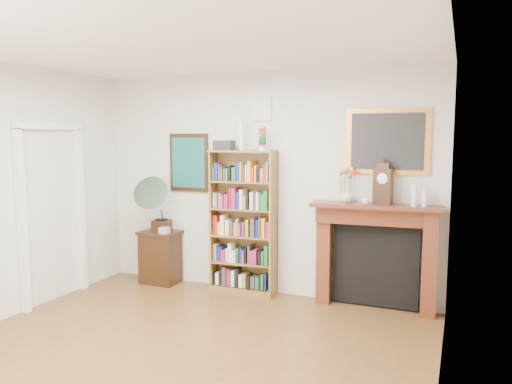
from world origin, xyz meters
TOP-DOWN VIEW (x-y plane):
  - room at (0.00, 0.00)m, footprint 4.51×5.01m
  - door_casing at (-2.21, 1.20)m, footprint 0.08×1.02m
  - teal_poster at (-1.05, 2.48)m, footprint 0.58×0.04m
  - small_picture at (0.00, 2.48)m, footprint 0.26×0.04m
  - gilt_painting at (1.55, 2.48)m, footprint 0.95×0.04m
  - bookshelf at (-0.19, 2.33)m, footprint 0.87×0.37m
  - side_cabinet at (-1.41, 2.29)m, footprint 0.53×0.39m
  - fireplace at (1.46, 2.39)m, footprint 1.49×0.45m
  - gramophone at (-1.42, 2.22)m, footprint 0.60×0.68m
  - cd_stack at (-1.26, 2.18)m, footprint 0.13×0.13m
  - mantel_clock at (1.53, 2.36)m, footprint 0.22×0.15m
  - flower_vase at (1.13, 2.37)m, footprint 0.18×0.18m
  - teacup at (1.36, 2.27)m, footprint 0.11×0.11m
  - bottle_left at (1.88, 2.33)m, footprint 0.07×0.07m
  - bottle_right at (1.99, 2.34)m, footprint 0.06×0.06m

SIDE VIEW (x-z plane):
  - side_cabinet at x=-1.41m, z-range 0.00..0.72m
  - fireplace at x=1.46m, z-range 0.12..1.36m
  - cd_stack at x=-1.26m, z-range 0.72..0.80m
  - bookshelf at x=-0.19m, z-range -0.03..2.08m
  - gramophone at x=-1.42m, z-range 0.77..1.53m
  - door_casing at x=-2.21m, z-range 0.18..2.35m
  - teacup at x=1.36m, z-range 1.24..1.31m
  - flower_vase at x=1.13m, z-range 1.24..1.40m
  - bottle_right at x=1.99m, z-range 1.24..1.44m
  - bottle_left at x=1.88m, z-range 1.24..1.48m
  - room at x=0.00m, z-range -0.01..2.81m
  - mantel_clock at x=1.53m, z-range 1.23..1.71m
  - teal_poster at x=-1.05m, z-range 1.26..2.04m
  - gilt_painting at x=1.55m, z-range 1.58..2.33m
  - small_picture at x=0.00m, z-range 2.20..2.50m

